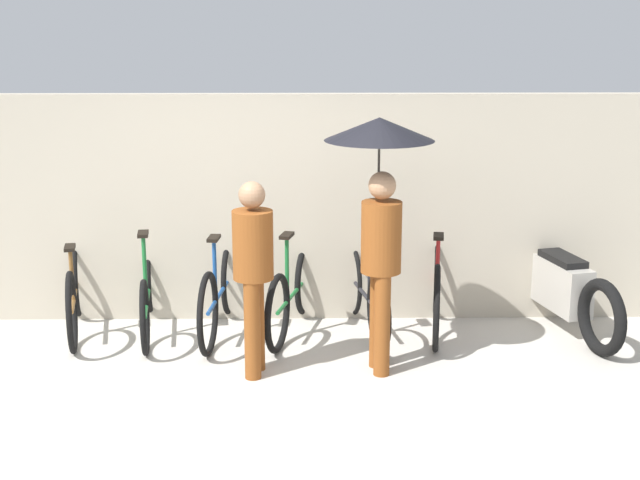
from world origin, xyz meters
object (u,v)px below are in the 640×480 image
at_px(parked_bicycle_0, 75,293).
at_px(motorcycle, 560,288).
at_px(pedestrian_leading, 253,265).
at_px(parked_bicycle_4, 364,292).
at_px(parked_bicycle_2, 220,292).
at_px(parked_bicycle_5, 437,289).
at_px(parked_bicycle_3, 292,293).
at_px(pedestrian_center, 380,183).
at_px(parked_bicycle_1, 147,295).

bearing_deg(parked_bicycle_0, motorcycle, -100.68).
bearing_deg(pedestrian_leading, parked_bicycle_4, 53.39).
bearing_deg(pedestrian_leading, parked_bicycle_0, 156.81).
distance_m(parked_bicycle_2, parked_bicycle_5, 1.96).
relative_size(parked_bicycle_2, parked_bicycle_3, 1.07).
xyz_separation_m(pedestrian_center, motorcycle, (1.74, 0.90, -1.15)).
bearing_deg(parked_bicycle_1, parked_bicycle_3, -97.66).
bearing_deg(parked_bicycle_5, motorcycle, -79.85).
bearing_deg(parked_bicycle_3, motorcycle, -75.43).
height_order(parked_bicycle_0, parked_bicycle_5, parked_bicycle_0).
height_order(parked_bicycle_1, parked_bicycle_3, parked_bicycle_1).
xyz_separation_m(parked_bicycle_4, pedestrian_leading, (-0.94, -0.98, 0.55)).
height_order(parked_bicycle_5, pedestrian_center, pedestrian_center).
height_order(parked_bicycle_4, motorcycle, parked_bicycle_4).
bearing_deg(parked_bicycle_0, parked_bicycle_5, -101.17).
xyz_separation_m(parked_bicycle_2, pedestrian_center, (1.36, -0.83, 1.16)).
distance_m(parked_bicycle_3, pedestrian_center, 1.61).
bearing_deg(parked_bicycle_2, pedestrian_leading, -153.88).
height_order(parked_bicycle_3, motorcycle, parked_bicycle_3).
distance_m(parked_bicycle_1, parked_bicycle_3, 1.31).
bearing_deg(parked_bicycle_2, parked_bicycle_3, -83.13).
height_order(parked_bicycle_0, parked_bicycle_3, parked_bicycle_0).
relative_size(parked_bicycle_2, motorcycle, 0.89).
relative_size(parked_bicycle_0, pedestrian_center, 0.81).
relative_size(parked_bicycle_3, parked_bicycle_4, 0.99).
bearing_deg(parked_bicycle_5, parked_bicycle_0, 98.23).
relative_size(parked_bicycle_0, parked_bicycle_5, 0.96).
height_order(parked_bicycle_1, parked_bicycle_2, parked_bicycle_2).
bearing_deg(pedestrian_center, parked_bicycle_4, 86.56).
xyz_separation_m(parked_bicycle_0, parked_bicycle_1, (0.65, 0.00, -0.02)).
relative_size(pedestrian_leading, pedestrian_center, 0.77).
bearing_deg(pedestrian_center, parked_bicycle_1, 149.85).
distance_m(parked_bicycle_4, motorcycle, 1.80).
bearing_deg(parked_bicycle_3, parked_bicycle_0, 103.26).
relative_size(parked_bicycle_2, pedestrian_center, 0.87).
distance_m(parked_bicycle_2, pedestrian_center, 1.97).
xyz_separation_m(parked_bicycle_1, parked_bicycle_5, (2.62, 0.01, 0.04)).
bearing_deg(motorcycle, parked_bicycle_3, 77.08).
height_order(parked_bicycle_0, motorcycle, parked_bicycle_0).
relative_size(parked_bicycle_2, pedestrian_leading, 1.13).
bearing_deg(pedestrian_leading, parked_bicycle_2, 118.17).
relative_size(parked_bicycle_4, parked_bicycle_5, 0.97).
bearing_deg(parked_bicycle_0, pedestrian_leading, -131.69).
bearing_deg(parked_bicycle_5, parked_bicycle_2, 99.00).
distance_m(parked_bicycle_1, motorcycle, 3.76).
xyz_separation_m(parked_bicycle_1, parked_bicycle_3, (1.31, -0.00, 0.01)).
bearing_deg(pedestrian_center, parked_bicycle_0, 155.10).
bearing_deg(parked_bicycle_5, parked_bicycle_1, 98.22).
relative_size(parked_bicycle_0, pedestrian_leading, 1.05).
relative_size(parked_bicycle_3, pedestrian_center, 0.82).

